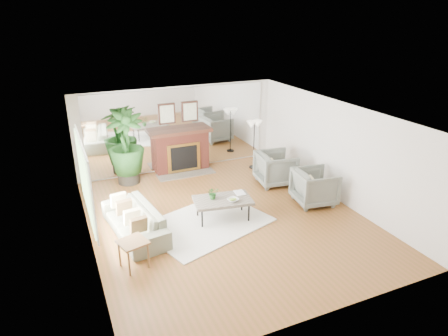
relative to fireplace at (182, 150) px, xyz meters
name	(u,v)px	position (x,y,z in m)	size (l,w,h in m)	color
ground	(227,218)	(0.00, -3.26, -0.66)	(7.00, 7.00, 0.00)	brown
wall_left	(86,192)	(-2.99, -3.26, 0.59)	(0.02, 7.00, 2.50)	silver
wall_right	(336,151)	(2.99, -3.26, 0.59)	(0.02, 7.00, 2.50)	silver
wall_back	(179,129)	(0.00, 0.23, 0.59)	(6.00, 0.02, 2.50)	silver
mirror_panel	(179,129)	(0.00, 0.21, 0.59)	(5.40, 0.04, 2.40)	silver
window_panel	(85,179)	(-2.96, -2.86, 0.69)	(0.04, 2.40, 1.50)	#B2E09E
fireplace	(182,150)	(0.00, 0.00, 0.00)	(1.85, 0.83, 2.05)	maroon
area_rug	(206,223)	(-0.52, -3.31, -0.65)	(2.66, 1.90, 0.03)	silver
coffee_table	(223,201)	(-0.09, -3.25, -0.18)	(1.41, 0.96, 0.52)	#696053
sofa	(134,221)	(-2.09, -3.06, -0.35)	(2.12, 0.83, 0.62)	gray
armchair_back	(276,168)	(2.08, -1.95, -0.20)	(0.97, 1.00, 0.91)	slate
armchair_front	(315,187)	(2.34, -3.40, -0.22)	(0.94, 0.97, 0.88)	slate
side_table	(133,245)	(-2.36, -4.27, -0.19)	(0.61, 0.61, 0.56)	brown
potted_ficus	(126,145)	(-1.66, -0.24, 0.44)	(1.19, 1.19, 2.06)	black
floor_lamp	(254,128)	(2.07, -0.65, 0.61)	(0.48, 0.27, 1.49)	black
tabletop_plant	(213,193)	(-0.29, -3.15, 0.00)	(0.26, 0.22, 0.29)	#245820
fruit_bowl	(233,200)	(0.07, -3.44, -0.11)	(0.24, 0.24, 0.06)	brown
book	(235,194)	(0.28, -3.13, -0.13)	(0.23, 0.31, 0.02)	brown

